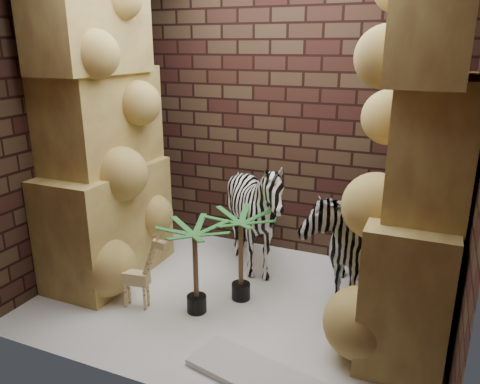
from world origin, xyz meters
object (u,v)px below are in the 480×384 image
at_px(zebra_left, 255,220).
at_px(palm_front, 241,257).
at_px(giraffe_toy, 135,270).
at_px(palm_back, 196,269).
at_px(zebra_right, 339,227).

bearing_deg(zebra_left, palm_front, -78.05).
xyz_separation_m(giraffe_toy, palm_back, (0.52, 0.14, 0.05)).
bearing_deg(giraffe_toy, palm_front, 23.18).
height_order(zebra_right, zebra_left, zebra_right).
bearing_deg(palm_back, palm_front, 52.59).
xyz_separation_m(zebra_right, zebra_left, (-0.85, 0.09, -0.10)).
distance_m(zebra_right, giraffe_toy, 1.85).
bearing_deg(zebra_right, palm_back, -151.04).
distance_m(zebra_right, palm_back, 1.33).
xyz_separation_m(palm_front, palm_back, (-0.27, -0.35, -0.01)).
height_order(zebra_left, palm_back, zebra_left).
height_order(giraffe_toy, palm_back, palm_back).
relative_size(zebra_left, palm_back, 1.51).
xyz_separation_m(zebra_right, palm_front, (-0.76, -0.46, -0.24)).
bearing_deg(palm_back, zebra_left, 78.19).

